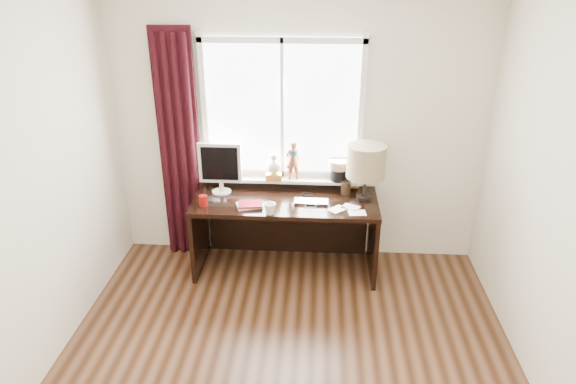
# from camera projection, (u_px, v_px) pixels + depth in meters

# --- Properties ---
(wall_back) EXTENTS (3.50, 0.00, 2.60)m
(wall_back) POSITION_uv_depth(u_px,v_px,m) (298.00, 130.00, 4.82)
(wall_back) COLOR beige
(wall_back) RESTS_ON ground
(laptop) EXTENTS (0.32, 0.21, 0.02)m
(laptop) POSITION_uv_depth(u_px,v_px,m) (311.00, 202.00, 4.65)
(laptop) COLOR silver
(laptop) RESTS_ON desk
(mug) EXTENTS (0.15, 0.15, 0.11)m
(mug) POSITION_uv_depth(u_px,v_px,m) (270.00, 208.00, 4.44)
(mug) COLOR white
(mug) RESTS_ON desk
(red_cup) EXTENTS (0.07, 0.07, 0.10)m
(red_cup) POSITION_uv_depth(u_px,v_px,m) (203.00, 201.00, 4.59)
(red_cup) COLOR #6F0905
(red_cup) RESTS_ON desk
(window) EXTENTS (1.52, 0.21, 1.40)m
(window) POSITION_uv_depth(u_px,v_px,m) (284.00, 131.00, 4.78)
(window) COLOR white
(window) RESTS_ON ground
(curtain) EXTENTS (0.38, 0.09, 2.25)m
(curtain) POSITION_uv_depth(u_px,v_px,m) (179.00, 149.00, 4.88)
(curtain) COLOR black
(curtain) RESTS_ON floor
(desk) EXTENTS (1.70, 0.70, 0.75)m
(desk) POSITION_uv_depth(u_px,v_px,m) (286.00, 218.00, 4.91)
(desk) COLOR black
(desk) RESTS_ON floor
(monitor) EXTENTS (0.40, 0.18, 0.49)m
(monitor) POSITION_uv_depth(u_px,v_px,m) (220.00, 165.00, 4.75)
(monitor) COLOR beige
(monitor) RESTS_ON desk
(notebook_stack) EXTENTS (0.26, 0.22, 0.03)m
(notebook_stack) POSITION_uv_depth(u_px,v_px,m) (250.00, 205.00, 4.58)
(notebook_stack) COLOR beige
(notebook_stack) RESTS_ON desk
(brush_holder) EXTENTS (0.09, 0.09, 0.25)m
(brush_holder) POSITION_uv_depth(u_px,v_px,m) (346.00, 187.00, 4.82)
(brush_holder) COLOR black
(brush_holder) RESTS_ON desk
(icon_frame) EXTENTS (0.10, 0.03, 0.13)m
(icon_frame) POSITION_uv_depth(u_px,v_px,m) (354.00, 182.00, 4.93)
(icon_frame) COLOR gold
(icon_frame) RESTS_ON desk
(table_lamp) EXTENTS (0.35, 0.35, 0.52)m
(table_lamp) POSITION_uv_depth(u_px,v_px,m) (366.00, 162.00, 4.59)
(table_lamp) COLOR black
(table_lamp) RESTS_ON desk
(loose_papers) EXTENTS (0.34, 0.26, 0.00)m
(loose_papers) POSITION_uv_depth(u_px,v_px,m) (348.00, 210.00, 4.53)
(loose_papers) COLOR white
(loose_papers) RESTS_ON desk
(desk_cables) EXTENTS (0.25, 0.30, 0.01)m
(desk_cables) POSITION_uv_depth(u_px,v_px,m) (304.00, 199.00, 4.72)
(desk_cables) COLOR black
(desk_cables) RESTS_ON desk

